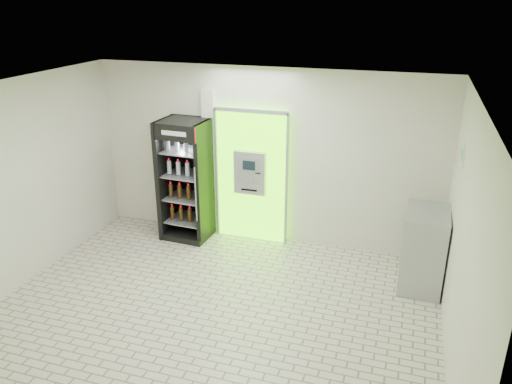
% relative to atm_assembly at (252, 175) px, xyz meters
% --- Properties ---
extents(ground, '(6.00, 6.00, 0.00)m').
position_rel_atm_assembly_xyz_m(ground, '(0.20, -2.41, -1.17)').
color(ground, beige).
rests_on(ground, ground).
extents(room_shell, '(6.00, 6.00, 6.00)m').
position_rel_atm_assembly_xyz_m(room_shell, '(0.20, -2.41, 0.67)').
color(room_shell, silver).
rests_on(room_shell, ground).
extents(atm_assembly, '(1.30, 0.24, 2.33)m').
position_rel_atm_assembly_xyz_m(atm_assembly, '(0.00, 0.00, 0.00)').
color(atm_assembly, '#56E706').
rests_on(atm_assembly, ground).
extents(pillar, '(0.22, 0.11, 2.60)m').
position_rel_atm_assembly_xyz_m(pillar, '(-0.78, 0.04, 0.13)').
color(pillar, silver).
rests_on(pillar, ground).
extents(beverage_cooler, '(0.84, 0.78, 2.12)m').
position_rel_atm_assembly_xyz_m(beverage_cooler, '(-1.11, -0.27, -0.15)').
color(beverage_cooler, black).
rests_on(beverage_cooler, ground).
extents(steel_cabinet, '(0.64, 0.92, 1.19)m').
position_rel_atm_assembly_xyz_m(steel_cabinet, '(2.89, -0.75, -0.57)').
color(steel_cabinet, '#9FA1A6').
rests_on(steel_cabinet, ground).
extents(exit_sign, '(0.02, 0.22, 0.26)m').
position_rel_atm_assembly_xyz_m(exit_sign, '(3.19, -1.01, 0.95)').
color(exit_sign, white).
rests_on(exit_sign, room_shell).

